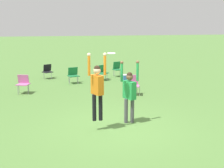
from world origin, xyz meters
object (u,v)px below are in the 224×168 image
camping_chair_2 (133,83)px  camping_chair_3 (117,68)px  cooler_box (127,77)px  frisbee (111,53)px  camping_chair_4 (23,82)px  camping_chair_1 (47,70)px  person_defending (129,91)px  person_jumping (97,85)px  camping_chair_5 (102,71)px  camping_chair_0 (73,74)px

camping_chair_2 → camping_chair_3: camping_chair_2 is taller
camping_chair_3 → cooler_box: bearing=81.4°
frisbee → camping_chair_4: (-3.04, 5.35, -1.81)m
camping_chair_1 → camping_chair_4: (-1.09, -3.59, 0.04)m
cooler_box → person_defending: bearing=-103.6°
camping_chair_2 → cooler_box: (0.56, 3.38, -0.35)m
person_jumping → camping_chair_5: size_ratio=2.45×
person_defending → frisbee: (-0.65, -0.28, 1.24)m
frisbee → camping_chair_5: 8.13m
camping_chair_2 → person_jumping: bearing=78.4°
camping_chair_2 → camping_chair_5: 3.87m
person_jumping → camping_chair_1: bearing=-14.2°
camping_chair_0 → cooler_box: 3.01m
camping_chair_3 → camping_chair_4: camping_chair_3 is taller
frisbee → person_jumping: bearing=-156.6°
frisbee → camping_chair_0: 7.53m
camping_chair_1 → camping_chair_5: 3.19m
person_defending → cooler_box: 7.43m
frisbee → camping_chair_2: size_ratio=0.28×
person_defending → camping_chair_2: size_ratio=2.29×
frisbee → camping_chair_4: size_ratio=0.29×
cooler_box → camping_chair_4: bearing=-158.9°
camping_chair_1 → camping_chair_3: size_ratio=0.92×
camping_chair_0 → camping_chair_1: bearing=-67.1°
person_jumping → frisbee: 1.06m
frisbee → camping_chair_2: (1.82, 4.06, -1.79)m
person_defending → camping_chair_0: bearing=166.8°
person_defending → camping_chair_0: size_ratio=2.45×
camping_chair_3 → camping_chair_5: (-1.08, -0.96, -0.02)m
frisbee → camping_chair_5: frisbee is taller
frisbee → cooler_box: size_ratio=0.54×
person_jumping → camping_chair_2: 4.92m
camping_chair_0 → camping_chair_2: size_ratio=0.94×
person_jumping → frisbee: bearing=-90.0°
person_defending → camping_chair_2: bearing=139.4°
person_jumping → camping_chair_5: person_jumping is taller
camping_chair_2 → camping_chair_5: (-0.77, 3.79, -0.03)m
person_jumping → camping_chair_2: (2.29, 4.27, -0.87)m
camping_chair_4 → cooler_box: camping_chair_4 is taller
person_defending → camping_chair_4: bearing=-167.4°
camping_chair_1 → cooler_box: size_ratio=1.79×
camping_chair_2 → camping_chair_3: size_ratio=1.02×
camping_chair_4 → camping_chair_5: bearing=-129.8°
camping_chair_1 → person_jumping: bearing=69.1°
camping_chair_2 → camping_chair_5: bearing=-61.8°
person_defending → camping_chair_2: 4.00m
person_jumping → camping_chair_5: 8.25m
frisbee → camping_chair_0: size_ratio=0.29×
person_defending → cooler_box: (1.73, 7.17, -0.91)m
cooler_box → camping_chair_3: bearing=100.6°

